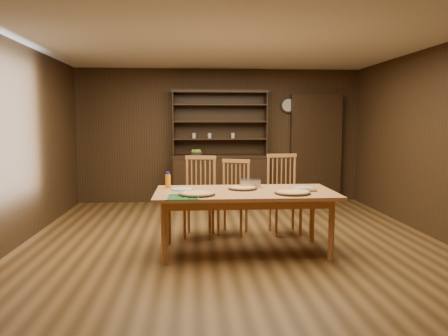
{
  "coord_description": "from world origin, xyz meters",
  "views": [
    {
      "loc": [
        -0.52,
        -5.58,
        1.58
      ],
      "look_at": [
        -0.09,
        0.4,
        0.94
      ],
      "focal_mm": 35.0,
      "sensor_mm": 36.0,
      "label": 1
    }
  ],
  "objects": [
    {
      "name": "pizza_right",
      "position": [
        0.63,
        -0.66,
        0.77
      ],
      "size": [
        0.42,
        0.42,
        0.04
      ],
      "color": "black",
      "rests_on": "dining_table"
    },
    {
      "name": "pot_holder_b",
      "position": [
        0.73,
        -0.45,
        0.76
      ],
      "size": [
        0.25,
        0.25,
        0.01
      ],
      "primitive_type": "cube",
      "rotation": [
        0.0,
        0.0,
        -0.27
      ],
      "color": "maroon",
      "rests_on": "dining_table"
    },
    {
      "name": "fruit_bowl",
      "position": [
        -0.46,
        2.69,
        0.98
      ],
      "size": [
        0.28,
        0.28,
        0.12
      ],
      "color": "black",
      "rests_on": "china_hutch"
    },
    {
      "name": "floor",
      "position": [
        0.0,
        0.0,
        0.0
      ],
      "size": [
        6.0,
        6.0,
        0.0
      ],
      "primitive_type": "plane",
      "color": "brown",
      "rests_on": "ground"
    },
    {
      "name": "cooling_rack",
      "position": [
        -0.63,
        -0.83,
        0.76
      ],
      "size": [
        0.4,
        0.4,
        0.02
      ],
      "primitive_type": null,
      "rotation": [
        0.0,
        0.0,
        -0.25
      ],
      "color": "#0B9651",
      "rests_on": "dining_table"
    },
    {
      "name": "pizza_left",
      "position": [
        -0.48,
        -0.68,
        0.77
      ],
      "size": [
        0.42,
        0.42,
        0.04
      ],
      "color": "black",
      "rests_on": "dining_table"
    },
    {
      "name": "plate_right",
      "position": [
        0.85,
        -0.31,
        0.76
      ],
      "size": [
        0.27,
        0.27,
        0.02
      ],
      "color": "silver",
      "rests_on": "dining_table"
    },
    {
      "name": "pot_holder_a",
      "position": [
        0.83,
        -0.45,
        0.76
      ],
      "size": [
        0.24,
        0.24,
        0.02
      ],
      "primitive_type": "cube",
      "rotation": [
        0.0,
        0.0,
        0.2
      ],
      "color": "maroon",
      "rests_on": "dining_table"
    },
    {
      "name": "china_hutch",
      "position": [
        -0.0,
        2.75,
        0.6
      ],
      "size": [
        1.84,
        0.52,
        2.17
      ],
      "color": "black",
      "rests_on": "floor"
    },
    {
      "name": "chair_right",
      "position": [
        0.76,
        0.5,
        0.6
      ],
      "size": [
        0.5,
        0.48,
        1.12
      ],
      "rotation": [
        0.0,
        0.0,
        0.1
      ],
      "color": "#C07341",
      "rests_on": "floor"
    },
    {
      "name": "foil_dish",
      "position": [
        0.2,
        -0.12,
        0.8
      ],
      "size": [
        0.26,
        0.19,
        0.1
      ],
      "primitive_type": "cube",
      "rotation": [
        0.0,
        0.0,
        -0.05
      ],
      "color": "silver",
      "rests_on": "dining_table"
    },
    {
      "name": "plate_left",
      "position": [
        -0.66,
        -0.27,
        0.76
      ],
      "size": [
        0.28,
        0.28,
        0.02
      ],
      "color": "silver",
      "rests_on": "dining_table"
    },
    {
      "name": "juice_bottle",
      "position": [
        -0.84,
        -0.13,
        0.85
      ],
      "size": [
        0.07,
        0.07,
        0.21
      ],
      "color": "orange",
      "rests_on": "dining_table"
    },
    {
      "name": "wall_clock",
      "position": [
        1.35,
        2.96,
        1.9
      ],
      "size": [
        0.3,
        0.05,
        0.3
      ],
      "color": "black",
      "rests_on": "room_shell"
    },
    {
      "name": "dining_table",
      "position": [
        0.1,
        -0.42,
        0.68
      ],
      "size": [
        2.15,
        1.07,
        0.75
      ],
      "color": "#C98645",
      "rests_on": "floor"
    },
    {
      "name": "doorway",
      "position": [
        1.9,
        2.9,
        1.05
      ],
      "size": [
        1.0,
        0.18,
        2.1
      ],
      "primitive_type": "cube",
      "color": "black",
      "rests_on": "floor"
    },
    {
      "name": "room_shell",
      "position": [
        0.0,
        0.0,
        1.58
      ],
      "size": [
        6.0,
        6.0,
        6.0
      ],
      "color": "silver",
      "rests_on": "floor"
    },
    {
      "name": "chair_left",
      "position": [
        -0.43,
        0.42,
        0.59
      ],
      "size": [
        0.52,
        0.5,
        1.11
      ],
      "rotation": [
        0.0,
        0.0,
        -0.17
      ],
      "color": "#C07341",
      "rests_on": "floor"
    },
    {
      "name": "pizza_center",
      "position": [
        0.09,
        -0.28,
        0.77
      ],
      "size": [
        0.36,
        0.36,
        0.04
      ],
      "color": "black",
      "rests_on": "dining_table"
    },
    {
      "name": "chair_center",
      "position": [
        0.06,
        0.51,
        0.55
      ],
      "size": [
        0.55,
        0.54,
        1.05
      ],
      "rotation": [
        0.0,
        0.0,
        -0.37
      ],
      "color": "#C07341",
      "rests_on": "floor"
    }
  ]
}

